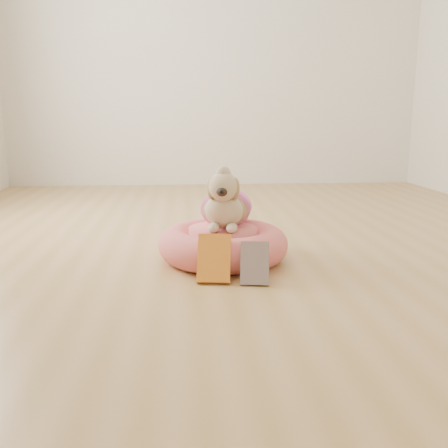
{
  "coord_description": "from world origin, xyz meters",
  "views": [
    {
      "loc": [
        -0.32,
        -2.71,
        0.67
      ],
      "look_at": [
        -0.14,
        -0.49,
        0.18
      ],
      "focal_mm": 40.0,
      "sensor_mm": 36.0,
      "label": 1
    }
  ],
  "objects": [
    {
      "name": "pet_bed",
      "position": [
        -0.14,
        -0.44,
        0.08
      ],
      "size": [
        0.61,
        0.61,
        0.16
      ],
      "color": "#EE685D",
      "rests_on": "floor"
    },
    {
      "name": "book_yellow",
      "position": [
        -0.2,
        -0.74,
        0.09
      ],
      "size": [
        0.15,
        0.15,
        0.19
      ],
      "primitive_type": "cube",
      "rotation": [
        -0.56,
        0.0,
        -0.14
      ],
      "color": "gold",
      "rests_on": "floor"
    },
    {
      "name": "book_white",
      "position": [
        -0.04,
        -0.79,
        0.08
      ],
      "size": [
        0.13,
        0.1,
        0.17
      ],
      "primitive_type": "cube",
      "rotation": [
        -0.42,
        0.0,
        -0.14
      ],
      "color": "silver",
      "rests_on": "floor"
    },
    {
      "name": "floor",
      "position": [
        0.0,
        0.0,
        0.0
      ],
      "size": [
        4.5,
        4.5,
        0.0
      ],
      "primitive_type": "plane",
      "color": "#AA8447",
      "rests_on": "ground"
    },
    {
      "name": "dog",
      "position": [
        -0.12,
        -0.42,
        0.31
      ],
      "size": [
        0.35,
        0.45,
        0.3
      ],
      "primitive_type": null,
      "rotation": [
        0.0,
        0.0,
        -0.18
      ],
      "color": "brown",
      "rests_on": "pet_bed"
    },
    {
      "name": "wall_back",
      "position": [
        0.0,
        2.25,
        1.35
      ],
      "size": [
        4.5,
        0.0,
        4.5
      ],
      "primitive_type": "plane",
      "rotation": [
        1.57,
        0.0,
        0.0
      ],
      "color": "beige",
      "rests_on": "floor"
    }
  ]
}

